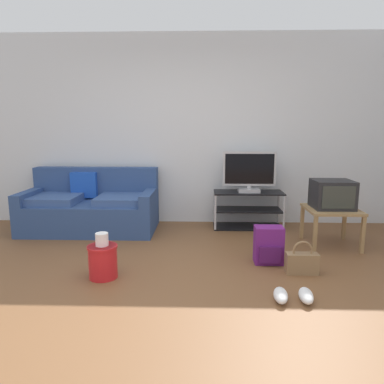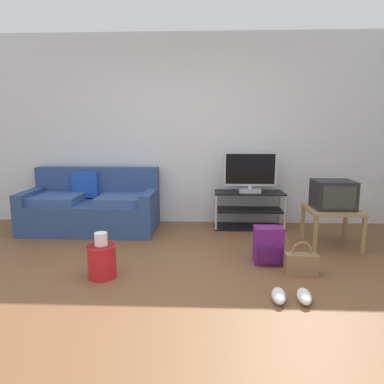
# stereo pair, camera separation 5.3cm
# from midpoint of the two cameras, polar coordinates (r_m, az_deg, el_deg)

# --- Properties ---
(ground_plane) EXTENTS (9.00, 9.80, 0.02)m
(ground_plane) POSITION_cam_midpoint_polar(r_m,az_deg,el_deg) (3.11, -2.38, -16.40)
(ground_plane) COLOR brown
(wall_back) EXTENTS (9.00, 0.10, 2.70)m
(wall_back) POSITION_cam_midpoint_polar(r_m,az_deg,el_deg) (5.23, -0.19, 9.82)
(wall_back) COLOR silver
(wall_back) RESTS_ON ground_plane
(couch) EXTENTS (1.76, 0.88, 0.83)m
(couch) POSITION_cam_midpoint_polar(r_m,az_deg,el_deg) (5.09, -15.40, -2.34)
(couch) COLOR navy
(couch) RESTS_ON ground_plane
(tv_stand) EXTENTS (0.96, 0.42, 0.51)m
(tv_stand) POSITION_cam_midpoint_polar(r_m,az_deg,el_deg) (5.05, 9.40, -2.84)
(tv_stand) COLOR black
(tv_stand) RESTS_ON ground_plane
(flat_tv) EXTENTS (0.73, 0.22, 0.56)m
(flat_tv) POSITION_cam_midpoint_polar(r_m,az_deg,el_deg) (4.94, 9.61, 3.14)
(flat_tv) COLOR #B2B2B7
(flat_tv) RESTS_ON tv_stand
(side_table) EXTENTS (0.59, 0.59, 0.46)m
(side_table) POSITION_cam_midpoint_polar(r_m,az_deg,el_deg) (4.49, 21.91, -3.28)
(side_table) COLOR #9E7A4C
(side_table) RESTS_ON ground_plane
(crt_tv) EXTENTS (0.45, 0.40, 0.33)m
(crt_tv) POSITION_cam_midpoint_polar(r_m,az_deg,el_deg) (4.46, 22.03, -0.38)
(crt_tv) COLOR #232326
(crt_tv) RESTS_ON side_table
(backpack) EXTENTS (0.29, 0.26, 0.39)m
(backpack) POSITION_cam_midpoint_polar(r_m,az_deg,el_deg) (3.79, 12.51, -8.41)
(backpack) COLOR #661E70
(backpack) RESTS_ON ground_plane
(handbag) EXTENTS (0.31, 0.12, 0.33)m
(handbag) POSITION_cam_midpoint_polar(r_m,az_deg,el_deg) (3.63, 17.55, -10.79)
(handbag) COLOR olive
(handbag) RESTS_ON ground_plane
(cleaning_bucket) EXTENTS (0.28, 0.28, 0.43)m
(cleaning_bucket) POSITION_cam_midpoint_polar(r_m,az_deg,el_deg) (3.47, -13.85, -10.35)
(cleaning_bucket) COLOR red
(cleaning_bucket) RESTS_ON ground_plane
(sneakers_pair) EXTENTS (0.35, 0.27, 0.09)m
(sneakers_pair) POSITION_cam_midpoint_polar(r_m,az_deg,el_deg) (3.10, 16.17, -15.76)
(sneakers_pair) COLOR white
(sneakers_pair) RESTS_ON ground_plane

